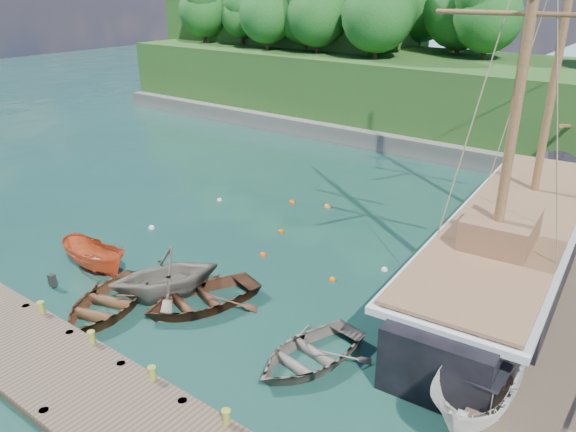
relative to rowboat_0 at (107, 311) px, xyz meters
The scene contains 21 objects.
ground 4.37m from the rowboat_0, 44.44° to the left, with size 160.00×160.00×0.00m, color #103329.
dock_near 6.18m from the rowboat_0, 33.88° to the right, with size 20.00×3.20×1.10m.
bollard_0 2.22m from the rowboat_0, 113.31° to the right, with size 0.26×0.26×0.45m, color olive.
bollard_1 2.94m from the rowboat_0, 43.87° to the right, with size 0.26×0.26×0.45m, color olive.
bollard_2 5.51m from the rowboat_0, 21.71° to the right, with size 0.26×0.26×0.45m, color olive.
rowboat_0 is the anchor object (origin of this frame).
rowboat_1 2.30m from the rowboat_0, 63.70° to the left, with size 3.68×4.26×2.25m, color #6E695C.
rowboat_2 3.56m from the rowboat_0, 43.16° to the left, with size 3.32×4.64×0.96m, color #4F2D1C.
rowboat_3 8.18m from the rowboat_0, 14.99° to the left, with size 3.03×4.25×0.88m, color slate.
motorboat_orange 3.55m from the rowboat_0, 150.78° to the left, with size 1.44×3.82×1.48m, color #CD5328.
cabin_boat_white 13.51m from the rowboat_0, 13.79° to the left, with size 2.07×5.49×2.12m, color silver.
schooner 16.78m from the rowboat_0, 48.59° to the left, with size 6.36×26.68×19.39m.
mooring_buoy_0 7.67m from the rowboat_0, 127.52° to the left, with size 0.31×0.31×0.31m, color silver.
mooring_buoy_1 9.73m from the rowboat_0, 85.07° to the left, with size 0.28×0.28×0.28m, color #E34A00.
mooring_buoy_2 7.37m from the rowboat_0, 76.16° to the left, with size 0.30×0.30×0.30m, color #F64300.
mooring_buoy_3 11.52m from the rowboat_0, 53.44° to the left, with size 0.29×0.29×0.29m, color silver.
mooring_buoy_4 13.27m from the rowboat_0, 94.87° to the left, with size 0.34×0.34×0.34m, color #DC4708.
mooring_buoy_5 13.94m from the rowboat_0, 86.67° to the left, with size 0.36×0.36×0.36m, color orange.
mooring_buoy_6 11.97m from the rowboat_0, 112.97° to the left, with size 0.29×0.29×0.29m, color silver.
mooring_buoy_7 9.04m from the rowboat_0, 52.22° to the left, with size 0.28×0.28×0.28m, color #D05E00.
headland 36.21m from the rowboat_0, 105.82° to the left, with size 51.00×19.31×12.90m.
Camera 1 is at (13.42, -13.43, 11.57)m, focal length 35.00 mm.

